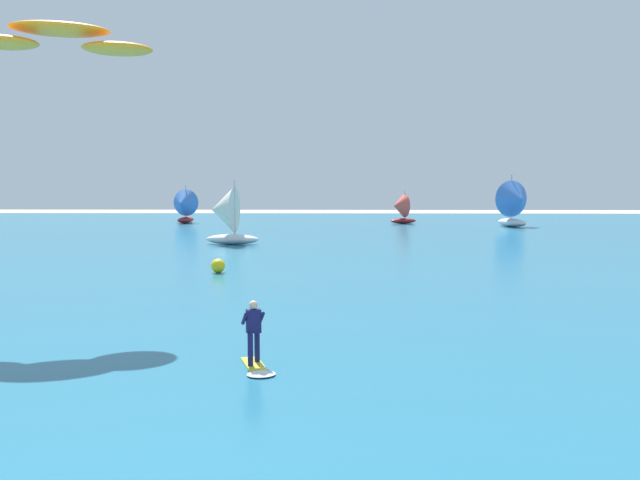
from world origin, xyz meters
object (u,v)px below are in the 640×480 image
Objects in this scene: kitesurfer at (255,344)px; sailboat_anchored_offshore at (225,215)px; sailboat_leading at (400,208)px; sailboat_outermost at (516,203)px; kite at (60,39)px; sailboat_near_shore at (184,206)px; marker_buoy at (218,266)px.

sailboat_anchored_offshore reaches higher than kitesurfer.
sailboat_outermost is (11.19, -5.37, 0.76)m from sailboat_leading.
kite is (-7.12, 6.08, 8.75)m from kitesurfer.
sailboat_near_shore is 5.77× the size of marker_buoy.
kitesurfer is 2.80× the size of marker_buoy.
sailboat_near_shore is (-35.02, 5.53, -0.51)m from sailboat_outermost.
sailboat_leading is at bearing 72.72° from kite.
sailboat_anchored_offshore is 0.89× the size of sailboat_outermost.
kite is 14.88m from marker_buoy.
marker_buoy is at bearing 74.65° from kite.
sailboat_outermost is at bearing 36.30° from sailboat_anchored_offshore.
marker_buoy is (-3.98, 17.52, -0.24)m from kitesurfer.
sailboat_leading is at bearing -0.37° from sailboat_near_shore.
kite is 1.73× the size of sailboat_leading.
sailboat_leading is at bearing 81.17° from kitesurfer.
kite is 54.79m from sailboat_leading.
kite reaches higher than sailboat_outermost.
kite is 1.33× the size of sailboat_anchored_offshore.
kite is at bearing 139.51° from kitesurfer.
kite is 28.01m from sailboat_anchored_offshore.
sailboat_leading is 12.43m from sailboat_outermost.
sailboat_leading is 42.41m from marker_buoy.
marker_buoy is at bearing -81.96° from sailboat_anchored_offshore.
kite is 1.50× the size of sailboat_near_shore.
sailboat_leading is 0.76× the size of sailboat_anchored_offshore.
sailboat_outermost is at bearing 68.98° from kitesurfer.
sailboat_outermost is 35.45m from sailboat_near_shore.
sailboat_anchored_offshore is (0.93, 27.06, -7.19)m from kite.
sailboat_outermost is 7.30× the size of marker_buoy.
marker_buoy is (10.86, -40.51, -1.55)m from sailboat_near_shore.
sailboat_anchored_offshore is at bearing 98.04° from marker_buoy.
sailboat_anchored_offshore reaches higher than marker_buoy.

